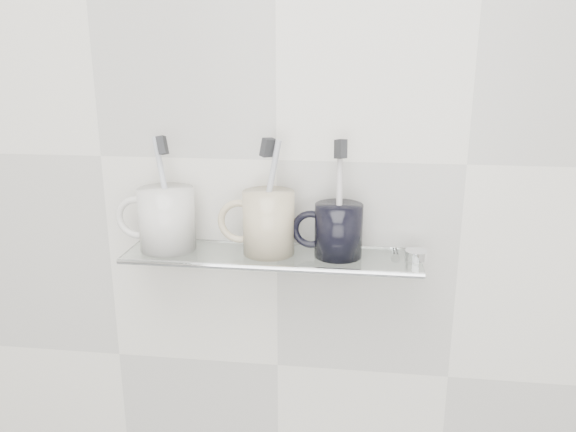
% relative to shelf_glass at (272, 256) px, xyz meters
% --- Properties ---
extents(wall_back, '(2.50, 0.00, 2.50)m').
position_rel_shelf_glass_xyz_m(wall_back, '(0.00, 0.06, 0.15)').
color(wall_back, silver).
rests_on(wall_back, ground).
extents(shelf_glass, '(0.50, 0.12, 0.01)m').
position_rel_shelf_glass_xyz_m(shelf_glass, '(0.00, 0.00, 0.00)').
color(shelf_glass, silver).
rests_on(shelf_glass, wall_back).
extents(shelf_rail, '(0.50, 0.01, 0.01)m').
position_rel_shelf_glass_xyz_m(shelf_rail, '(0.00, -0.06, 0.00)').
color(shelf_rail, silver).
rests_on(shelf_rail, shelf_glass).
extents(bracket_left, '(0.02, 0.03, 0.02)m').
position_rel_shelf_glass_xyz_m(bracket_left, '(-0.21, 0.05, -0.01)').
color(bracket_left, silver).
rests_on(bracket_left, wall_back).
extents(bracket_right, '(0.02, 0.03, 0.02)m').
position_rel_shelf_glass_xyz_m(bracket_right, '(0.21, 0.05, -0.01)').
color(bracket_right, silver).
rests_on(bracket_right, wall_back).
extents(mug_left, '(0.13, 0.13, 0.11)m').
position_rel_shelf_glass_xyz_m(mug_left, '(-0.18, 0.00, 0.06)').
color(mug_left, silver).
rests_on(mug_left, shelf_glass).
extents(mug_left_handle, '(0.08, 0.01, 0.08)m').
position_rel_shelf_glass_xyz_m(mug_left_handle, '(-0.24, 0.00, 0.06)').
color(mug_left_handle, silver).
rests_on(mug_left_handle, mug_left).
extents(toothbrush_left, '(0.05, 0.05, 0.19)m').
position_rel_shelf_glass_xyz_m(toothbrush_left, '(-0.18, 0.00, 0.10)').
color(toothbrush_left, '#B1B6C0').
rests_on(toothbrush_left, mug_left).
extents(bristles_left, '(0.02, 0.03, 0.04)m').
position_rel_shelf_glass_xyz_m(bristles_left, '(-0.18, 0.00, 0.19)').
color(bristles_left, '#27272A').
rests_on(bristles_left, toothbrush_left).
extents(mug_center, '(0.11, 0.11, 0.11)m').
position_rel_shelf_glass_xyz_m(mug_center, '(-0.01, 0.00, 0.06)').
color(mug_center, beige).
rests_on(mug_center, shelf_glass).
extents(mug_center_handle, '(0.08, 0.01, 0.08)m').
position_rel_shelf_glass_xyz_m(mug_center_handle, '(-0.05, 0.00, 0.06)').
color(mug_center_handle, beige).
rests_on(mug_center_handle, mug_center).
extents(toothbrush_center, '(0.05, 0.02, 0.19)m').
position_rel_shelf_glass_xyz_m(toothbrush_center, '(-0.01, 0.00, 0.10)').
color(toothbrush_center, '#A5A9B7').
rests_on(toothbrush_center, mug_center).
extents(bristles_center, '(0.03, 0.03, 0.03)m').
position_rel_shelf_glass_xyz_m(bristles_center, '(-0.01, 0.00, 0.19)').
color(bristles_center, '#27272A').
rests_on(bristles_center, toothbrush_center).
extents(mug_right, '(0.08, 0.08, 0.09)m').
position_rel_shelf_glass_xyz_m(mug_right, '(0.11, 0.00, 0.05)').
color(mug_right, black).
rests_on(mug_right, shelf_glass).
extents(mug_right_handle, '(0.07, 0.01, 0.07)m').
position_rel_shelf_glass_xyz_m(mug_right_handle, '(0.07, 0.00, 0.05)').
color(mug_right_handle, black).
rests_on(mug_right_handle, mug_right).
extents(toothbrush_right, '(0.02, 0.05, 0.19)m').
position_rel_shelf_glass_xyz_m(toothbrush_right, '(0.11, 0.00, 0.10)').
color(toothbrush_right, beige).
rests_on(toothbrush_right, mug_right).
extents(bristles_right, '(0.02, 0.03, 0.03)m').
position_rel_shelf_glass_xyz_m(bristles_right, '(0.11, 0.00, 0.19)').
color(bristles_right, '#27272A').
rests_on(bristles_right, toothbrush_right).
extents(chrome_cap, '(0.04, 0.04, 0.02)m').
position_rel_shelf_glass_xyz_m(chrome_cap, '(0.24, 0.00, 0.01)').
color(chrome_cap, silver).
rests_on(chrome_cap, shelf_glass).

